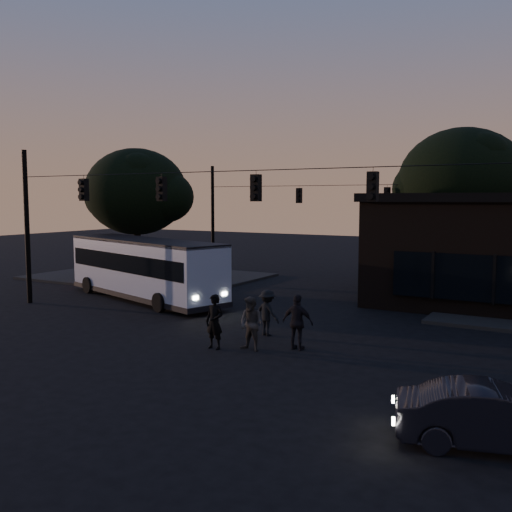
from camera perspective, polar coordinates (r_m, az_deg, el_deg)
The scene contains 12 objects.
ground at distance 18.73m, azimuth -6.28°, elevation -10.25°, with size 120.00×120.00×0.00m, color black.
sidewalk_far_left at distance 38.05m, azimuth -10.69°, elevation -2.00°, with size 14.00×10.00×0.15m, color black.
tree_behind at distance 37.08m, azimuth 19.90°, elevation 7.03°, with size 7.60×7.60×9.43m.
tree_left at distance 36.96m, azimuth -11.88°, elevation 6.29°, with size 6.40×6.40×8.30m.
signal_rig_near at distance 21.36m, azimuth 0.00°, elevation 3.87°, with size 26.24×0.30×7.50m.
signal_rig_far at distance 36.10m, azimuth 12.94°, elevation 4.12°, with size 26.24×0.30×7.50m.
bus at distance 29.57m, azimuth -11.12°, elevation -0.98°, with size 11.26×5.70×3.10m.
car at distance 13.17m, azimuth 22.85°, elevation -14.67°, with size 1.40×4.01×1.32m, color black.
pedestrian_a at distance 19.73m, azimuth -4.16°, elevation -6.57°, with size 0.69×0.45×1.89m, color black.
pedestrian_b at distance 19.46m, azimuth -0.49°, elevation -6.80°, with size 0.90×0.70×1.85m, color #302E2C.
pedestrian_c at distance 19.60m, azimuth 4.19°, elevation -6.62°, with size 1.12×0.47×1.91m, color black.
pedestrian_d at distance 21.59m, azimuth 1.15°, elevation -5.69°, with size 1.12×0.64×1.74m, color black.
Camera 1 is at (10.76, -14.44, 5.16)m, focal length 40.00 mm.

